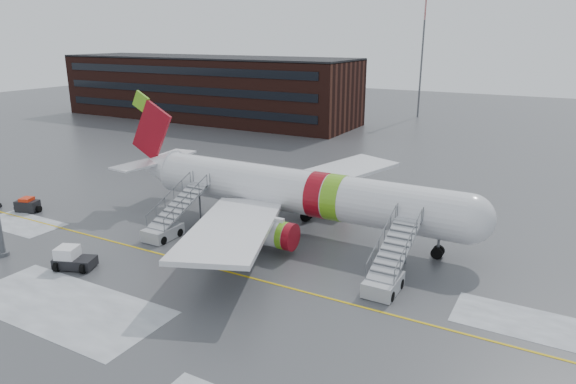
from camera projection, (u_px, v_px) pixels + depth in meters
The scene contains 8 objects.
ground at pixel (234, 266), 37.84m from camera, with size 260.00×260.00×0.00m, color #494C4F.
airliner at pixel (290, 191), 44.35m from camera, with size 35.03×32.97×11.18m.
airstair_fwd at pixel (387, 273), 34.41m from camera, with size 2.05×7.70×3.48m.
airstair_aft at pixel (169, 224), 43.34m from camera, with size 2.05×7.70×3.48m.
pushback_tug at pixel (72, 259), 37.36m from camera, with size 3.21×2.84×1.63m.
baggage_tractor at pixel (28, 206), 49.43m from camera, with size 2.81×1.83×1.38m.
terminal_building at pixel (206, 88), 102.88m from camera, with size 62.00×16.11×12.30m.
light_mast_far_n at pixel (423, 48), 102.65m from camera, with size 1.20×1.20×24.25m.
Camera 1 is at (20.32, -28.26, 16.34)m, focal length 32.00 mm.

